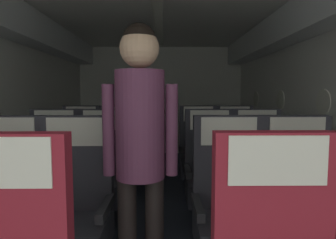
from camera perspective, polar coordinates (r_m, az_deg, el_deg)
name	(u,v)px	position (r m, az deg, el deg)	size (l,w,h in m)	color
ground	(157,217)	(3.13, -2.27, -18.94)	(3.66, 6.79, 0.02)	#2D3342
fuselage_shell	(157,59)	(3.16, -2.21, 11.98)	(3.54, 6.44, 2.31)	silver
seat_b_left_window	(3,211)	(2.35, -30.04, -15.57)	(0.52, 0.48, 1.11)	#38383D
seat_b_left_aisle	(73,212)	(2.15, -18.41, -17.07)	(0.52, 0.48, 1.11)	#38383D
seat_b_right_aisle	(300,210)	(2.28, 24.88, -16.01)	(0.52, 0.48, 1.11)	#38383D
seat_b_right_window	(230,210)	(2.12, 12.33, -17.24)	(0.52, 0.48, 1.11)	#38383D
seat_c_left_window	(53,174)	(3.13, -22.07, -10.15)	(0.52, 0.48, 1.11)	#38383D
seat_c_left_aisle	(102,175)	(2.98, -13.04, -10.69)	(0.52, 0.48, 1.11)	#38383D
seat_c_right_aisle	(258,174)	(3.08, 17.62, -10.26)	(0.52, 0.48, 1.11)	#38383D
seat_c_right_window	(210,174)	(2.95, 8.42, -10.74)	(0.52, 0.48, 1.11)	#38383D
seat_d_left_window	(80,155)	(3.97, -17.17, -6.81)	(0.52, 0.48, 1.11)	#38383D
seat_d_left_aisle	(118,155)	(3.86, -9.93, -6.99)	(0.52, 0.48, 1.11)	#38383D
seat_d_right_aisle	(236,155)	(3.91, 13.36, -6.89)	(0.52, 0.48, 1.11)	#38383D
seat_d_right_window	(199,155)	(3.83, 6.16, -7.04)	(0.52, 0.48, 1.11)	#38383D
flight_attendant	(140,136)	(1.64, -5.59, -3.22)	(0.43, 0.28, 1.66)	black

